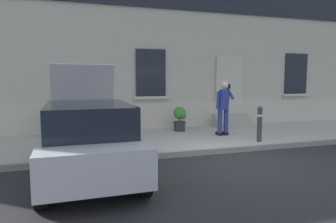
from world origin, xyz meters
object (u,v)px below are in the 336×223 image
at_px(bollard_near_person, 260,122).
at_px(person_on_phone, 224,105).
at_px(planter_olive, 50,123).
at_px(planter_terracotta, 117,119).
at_px(hatchback_car_silver, 88,138).
at_px(planter_charcoal, 180,118).

distance_m(bollard_near_person, person_on_phone, 1.38).
bearing_deg(person_on_phone, planter_olive, 148.83).
distance_m(bollard_near_person, planter_olive, 6.44).
bearing_deg(planter_olive, bollard_near_person, -24.32).
xyz_separation_m(bollard_near_person, planter_olive, (-5.87, 2.65, -0.11)).
bearing_deg(person_on_phone, bollard_near_person, -81.58).
xyz_separation_m(planter_olive, planter_terracotta, (2.14, 0.18, 0.00)).
xyz_separation_m(bollard_near_person, person_on_phone, (-0.54, 1.19, 0.44)).
relative_size(hatchback_car_silver, planter_terracotta, 4.74).
height_order(bollard_near_person, person_on_phone, person_on_phone).
height_order(hatchback_car_silver, planter_olive, hatchback_car_silver).
bearing_deg(person_on_phone, planter_charcoal, 113.72).
distance_m(planter_terracotta, planter_charcoal, 2.18).
height_order(hatchback_car_silver, bollard_near_person, hatchback_car_silver).
height_order(bollard_near_person, planter_terracotta, bollard_near_person).
xyz_separation_m(person_on_phone, planter_charcoal, (-1.04, 1.26, -0.55)).
bearing_deg(planter_olive, planter_terracotta, 4.71).
bearing_deg(planter_olive, hatchback_car_silver, -76.66).
bearing_deg(planter_terracotta, planter_charcoal, -9.92).
relative_size(person_on_phone, planter_charcoal, 2.04).
bearing_deg(planter_terracotta, planter_olive, -175.29).
bearing_deg(hatchback_car_silver, person_on_phone, 29.78).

